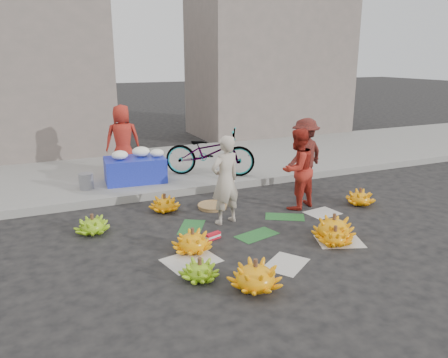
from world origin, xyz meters
name	(u,v)px	position (x,y,z in m)	size (l,w,h in m)	color
ground	(256,230)	(0.00, 0.00, 0.00)	(80.00, 80.00, 0.00)	black
curb	(205,188)	(0.00, 2.20, 0.07)	(40.00, 0.25, 0.15)	gray
sidewalk	(174,165)	(0.00, 4.30, 0.06)	(40.00, 4.00, 0.12)	gray
building_right	(269,60)	(4.50, 7.70, 2.50)	(5.00, 3.00, 5.00)	gray
newspaper_scatter	(283,249)	(0.00, -0.80, 0.00)	(3.20, 1.80, 0.00)	beige
banana_leaves	(245,226)	(-0.10, 0.20, 0.00)	(2.00, 1.00, 0.00)	#1D5725
banana_bunch_0	(193,241)	(-1.19, -0.35, 0.15)	(0.70, 0.70, 0.35)	#FFA90C
banana_bunch_1	(200,271)	(-1.38, -1.14, 0.12)	(0.44, 0.44, 0.29)	#68A517
banana_bunch_2	(255,276)	(-0.88, -1.61, 0.17)	(0.78, 0.78, 0.39)	#FFA90C
banana_bunch_3	(335,237)	(0.76, -0.96, 0.12)	(0.45, 0.45, 0.29)	#FFA90C
banana_bunch_4	(334,228)	(0.87, -0.78, 0.18)	(0.83, 0.83, 0.40)	#FFA90C
banana_bunch_5	(360,198)	(2.28, 0.29, 0.14)	(0.60, 0.60, 0.32)	#FFA90C
banana_bunch_6	(93,225)	(-2.36, 0.88, 0.13)	(0.49, 0.49, 0.32)	#68A517
banana_bunch_7	(165,204)	(-1.08, 1.38, 0.14)	(0.64, 0.64, 0.33)	#FFA90C
basket_spare	(212,206)	(-0.25, 1.22, 0.03)	(0.50, 0.50, 0.06)	olive
incense_stack	(213,236)	(-0.77, -0.08, 0.06)	(0.24, 0.08, 0.10)	red
vendor_cream	(225,180)	(-0.32, 0.48, 0.72)	(0.53, 0.35, 1.44)	beige
vendor_red	(297,169)	(1.12, 0.63, 0.72)	(0.70, 0.54, 1.43)	red
man_striped	(305,155)	(1.86, 1.49, 0.73)	(0.94, 0.54, 1.46)	maroon
flower_table	(135,168)	(-1.19, 3.07, 0.41)	(1.26, 0.85, 0.70)	#1A25AA
grey_bucket	(86,181)	(-2.20, 2.93, 0.28)	(0.27, 0.27, 0.31)	gray
flower_vendor	(123,139)	(-1.27, 3.84, 0.88)	(0.74, 0.48, 1.51)	red
bicycle	(210,152)	(0.40, 2.92, 0.63)	(1.93, 0.67, 1.02)	gray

